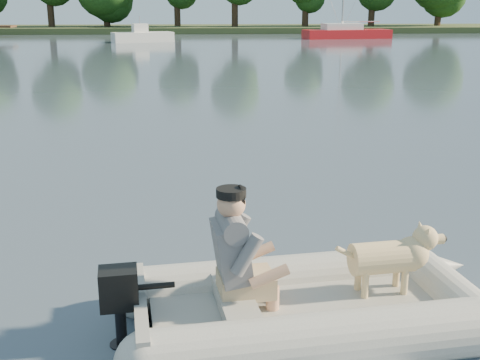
{
  "coord_description": "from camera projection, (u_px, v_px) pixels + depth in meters",
  "views": [
    {
      "loc": [
        -0.34,
        -5.74,
        2.94
      ],
      "look_at": [
        0.17,
        1.68,
        0.75
      ],
      "focal_mm": 45.0,
      "sensor_mm": 36.0,
      "label": 1
    }
  ],
  "objects": [
    {
      "name": "water",
      "position": [
        235.0,
        293.0,
        6.34
      ],
      "size": [
        160.0,
        160.0,
        0.0
      ],
      "primitive_type": "plane",
      "color": "#4E5B69",
      "rests_on": "ground"
    },
    {
      "name": "shore_bank",
      "position": [
        200.0,
        29.0,
        65.61
      ],
      "size": [
        160.0,
        12.0,
        0.7
      ],
      "primitive_type": "cube",
      "color": "#47512D",
      "rests_on": "water"
    },
    {
      "name": "dinghy",
      "position": [
        315.0,
        263.0,
        5.54
      ],
      "size": [
        5.26,
        3.86,
        1.48
      ],
      "primitive_type": null,
      "rotation": [
        0.0,
        0.0,
        0.12
      ],
      "color": "#9B9B96",
      "rests_on": "water"
    },
    {
      "name": "man",
      "position": [
        234.0,
        247.0,
        5.4
      ],
      "size": [
        0.85,
        0.76,
        1.16
      ],
      "primitive_type": null,
      "rotation": [
        0.0,
        0.0,
        0.12
      ],
      "color": "slate",
      "rests_on": "dinghy"
    },
    {
      "name": "dog",
      "position": [
        382.0,
        263.0,
        5.74
      ],
      "size": [
        1.04,
        0.48,
        0.67
      ],
      "primitive_type": null,
      "rotation": [
        0.0,
        0.0,
        0.12
      ],
      "color": "tan",
      "rests_on": "dinghy"
    },
    {
      "name": "outboard_motor",
      "position": [
        120.0,
        311.0,
        5.3
      ],
      "size": [
        0.48,
        0.36,
        0.84
      ],
      "primitive_type": null,
      "rotation": [
        0.0,
        0.0,
        0.12
      ],
      "color": "black",
      "rests_on": "dinghy"
    },
    {
      "name": "motorboat",
      "position": [
        142.0,
        30.0,
        47.78
      ],
      "size": [
        5.27,
        3.39,
        2.08
      ],
      "primitive_type": null,
      "rotation": [
        0.0,
        0.0,
        0.33
      ],
      "color": "white",
      "rests_on": "water"
    },
    {
      "name": "sailboat",
      "position": [
        346.0,
        33.0,
        52.68
      ],
      "size": [
        7.84,
        3.34,
        10.44
      ],
      "rotation": [
        0.0,
        0.0,
        0.14
      ],
      "color": "red",
      "rests_on": "water"
    }
  ]
}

